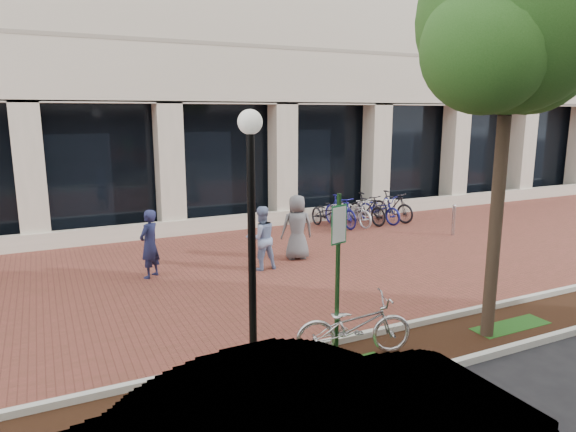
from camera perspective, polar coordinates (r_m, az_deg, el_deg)
name	(u,v)px	position (r m, az deg, el deg)	size (l,w,h in m)	color
ground	(294,265)	(13.42, 0.62, -5.44)	(120.00, 120.00, 0.00)	black
brick_plaza	(294,265)	(13.42, 0.62, -5.42)	(40.00, 9.00, 0.01)	brown
planting_strip	(431,346)	(9.33, 15.56, -13.70)	(40.00, 1.50, 0.01)	black
curb_plaza_side	(403,326)	(9.83, 12.64, -11.87)	(40.00, 0.12, 0.12)	beige
curb_street_side	(463,362)	(8.82, 18.89, -15.05)	(40.00, 0.12, 0.12)	beige
parking_sign	(338,256)	(8.12, 5.62, -4.47)	(0.34, 0.07, 2.68)	#143917
lamppost	(252,227)	(7.58, -4.07, -1.28)	(0.36, 0.36, 3.95)	black
street_tree	(512,31)	(9.38, 23.67, 18.28)	(3.63, 3.02, 6.88)	#473628
locked_bicycle	(354,326)	(8.58, 7.34, -11.99)	(0.67, 1.93, 1.01)	#BBBABF
pedestrian_left	(149,244)	(12.64, -15.14, -3.02)	(0.60, 0.40, 1.66)	#1C2046
pedestrian_mid	(261,238)	(12.86, -3.00, -2.47)	(0.79, 0.61, 1.62)	#7D90BA
pedestrian_right	(297,227)	(13.73, 1.01, -1.26)	(0.86, 0.56, 1.76)	#5A5B5F
bollard	(454,220)	(17.26, 17.92, -0.40)	(0.12, 0.12, 1.02)	#ACACB1
bike_rack_cluster	(360,210)	(18.16, 7.98, 0.64)	(3.60, 1.99, 1.10)	black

